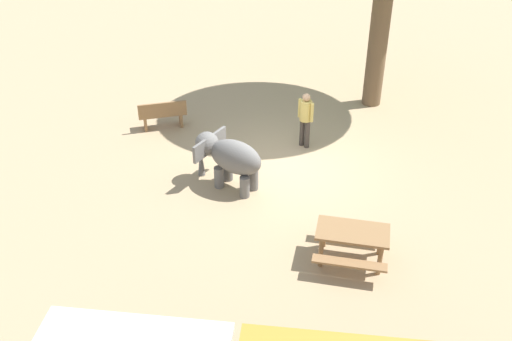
# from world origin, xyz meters

# --- Properties ---
(ground_plane) EXTENTS (60.00, 60.00, 0.00)m
(ground_plane) POSITION_xyz_m (0.00, 0.00, 0.00)
(ground_plane) COLOR tan
(elephant) EXTENTS (1.87, 1.57, 1.33)m
(elephant) POSITION_xyz_m (1.26, 1.15, 0.85)
(elephant) COLOR slate
(elephant) RESTS_ON ground_plane
(person_handler) EXTENTS (0.43, 0.33, 1.62)m
(person_handler) POSITION_xyz_m (-0.51, -1.03, 0.95)
(person_handler) COLOR #3F3833
(person_handler) RESTS_ON ground_plane
(wooden_bench) EXTENTS (1.45, 0.87, 0.88)m
(wooden_bench) POSITION_xyz_m (3.68, -1.58, 0.47)
(wooden_bench) COLOR olive
(wooden_bench) RESTS_ON ground_plane
(picnic_table_near) EXTENTS (1.63, 1.61, 0.78)m
(picnic_table_near) POSITION_xyz_m (-1.71, 3.61, 0.59)
(picnic_table_near) COLOR olive
(picnic_table_near) RESTS_ON ground_plane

